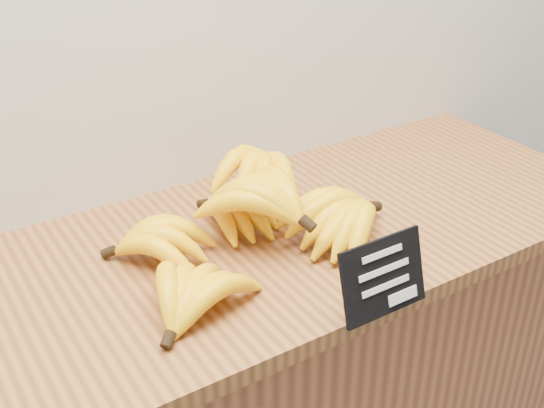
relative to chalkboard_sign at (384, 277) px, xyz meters
The scene contains 3 objects.
counter_top 0.28m from the chalkboard_sign, 101.04° to the left, with size 1.40×0.54×0.03m, color #955D2E.
chalkboard_sign is the anchor object (origin of this frame).
banana_pile 0.26m from the chalkboard_sign, 105.89° to the left, with size 0.50×0.34×0.13m.
Camera 1 is at (-0.55, 1.89, 1.55)m, focal length 45.00 mm.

